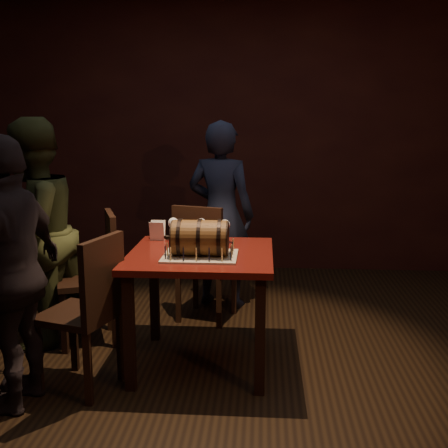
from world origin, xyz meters
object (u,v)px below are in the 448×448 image
object	(u,v)px
wine_glass_mid	(201,225)
pint_of_ale	(184,235)
wine_glass_left	(173,224)
chair_left_rear	(98,270)
pub_table	(201,269)
person_back	(221,215)
wine_glass_right	(225,226)
chair_back	(203,257)
chair_left_front	(90,305)
person_left_front	(12,274)
barrel_cake	(200,238)
person_left_rear	(33,234)

from	to	relation	value
wine_glass_mid	pint_of_ale	world-z (taller)	wine_glass_mid
wine_glass_left	chair_left_rear	bearing A→B (deg)	177.56
pub_table	person_back	world-z (taller)	person_back
wine_glass_mid	chair_left_rear	distance (m)	0.82
chair_left_rear	wine_glass_right	bearing A→B (deg)	-4.55
wine_glass_mid	chair_back	xyz separation A→B (m)	(-0.04, 0.46, -0.34)
chair_back	wine_glass_right	bearing A→B (deg)	-67.39
chair_back	chair_left_front	xyz separation A→B (m)	(-0.53, -1.15, 0.00)
wine_glass_right	chair_left_rear	world-z (taller)	chair_left_rear
pub_table	chair_left_front	world-z (taller)	chair_left_front
wine_glass_mid	wine_glass_right	distance (m)	0.17
wine_glass_left	wine_glass_right	distance (m)	0.36
pub_table	chair_back	bearing A→B (deg)	95.57
person_back	person_left_front	distance (m)	2.02
pint_of_ale	chair_left_front	bearing A→B (deg)	-129.63
wine_glass_left	person_left_front	size ratio (longest dim) A/B	0.11
barrel_cake	chair_back	world-z (taller)	barrel_cake
chair_back	chair_left_rear	size ratio (longest dim) A/B	1.00
barrel_cake	chair_left_rear	size ratio (longest dim) A/B	0.42
wine_glass_right	chair_left_front	bearing A→B (deg)	-138.45
chair_left_rear	chair_left_front	distance (m)	0.75
chair_left_rear	person_left_front	bearing A→B (deg)	-101.93
wine_glass_right	barrel_cake	bearing A→B (deg)	-107.80
pub_table	chair_back	distance (m)	0.78
chair_left_rear	person_back	world-z (taller)	person_back
pub_table	person_left_front	world-z (taller)	person_left_front
chair_left_front	person_left_front	bearing A→B (deg)	-152.98
wine_glass_right	person_left_rear	bearing A→B (deg)	179.81
pub_table	chair_left_front	distance (m)	0.73
wine_glass_left	pint_of_ale	world-z (taller)	wine_glass_left
wine_glass_mid	chair_back	size ratio (longest dim) A/B	0.17
chair_left_front	person_back	xyz separation A→B (m)	(0.64, 1.57, 0.26)
pint_of_ale	wine_glass_right	bearing A→B (deg)	17.38
wine_glass_mid	pint_of_ale	distance (m)	0.16
barrel_cake	person_back	world-z (taller)	person_back
chair_back	chair_left_front	bearing A→B (deg)	-114.82
person_back	person_left_rear	bearing A→B (deg)	51.19
wine_glass_mid	chair_back	world-z (taller)	chair_back
person_left_rear	person_back	bearing A→B (deg)	143.41
chair_back	barrel_cake	bearing A→B (deg)	-84.67
wine_glass_right	pint_of_ale	world-z (taller)	wine_glass_right
wine_glass_right	person_back	size ratio (longest dim) A/B	0.10
wine_glass_mid	pub_table	bearing A→B (deg)	-83.95
pub_table	barrel_cake	distance (m)	0.26
wine_glass_left	person_left_front	bearing A→B (deg)	-129.90
chair_left_rear	person_left_front	xyz separation A→B (m)	(-0.19, -0.91, 0.23)
person_left_rear	pub_table	bearing A→B (deg)	94.18
barrel_cake	chair_back	xyz separation A→B (m)	(-0.08, 0.88, -0.35)
wine_glass_left	pint_of_ale	xyz separation A→B (m)	(0.09, -0.13, -0.05)
person_left_front	chair_left_rear	bearing A→B (deg)	175.52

